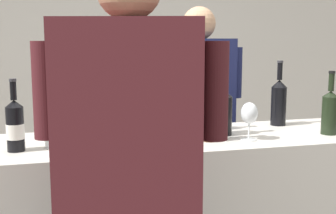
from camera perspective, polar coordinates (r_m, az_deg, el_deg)
name	(u,v)px	position (r m, az deg, el deg)	size (l,w,h in m)	color
wall_back	(114,41)	(4.63, -6.97, 8.48)	(8.00, 0.10, 2.80)	beige
wine_bottle_0	(122,120)	(1.89, -5.96, -1.73)	(0.08, 0.08, 0.34)	black
wine_bottle_1	(207,106)	(2.27, 5.01, 0.10)	(0.07, 0.07, 0.34)	black
wine_bottle_2	(330,111)	(2.31, 20.21, -0.49)	(0.08, 0.08, 0.31)	black
wine_bottle_3	(210,113)	(2.03, 5.47, -0.80)	(0.07, 0.07, 0.34)	black
wine_bottle_4	(15,125)	(1.95, -19.19, -2.27)	(0.07, 0.07, 0.31)	black
wine_bottle_6	(198,112)	(2.16, 3.96, -0.69)	(0.08, 0.08, 0.32)	black
wine_bottle_7	(279,101)	(2.48, 14.14, 0.75)	(0.08, 0.08, 0.35)	black
wine_bottle_8	(121,115)	(2.02, -6.16, -1.03)	(0.08, 0.08, 0.33)	black
wine_bottle_9	(224,111)	(2.17, 7.24, -0.52)	(0.08, 0.08, 0.32)	black
wine_bottle_10	(171,113)	(2.14, 0.36, -0.81)	(0.08, 0.08, 0.32)	black
wine_glass	(249,115)	(2.08, 10.48, -0.96)	(0.08, 0.08, 0.18)	silver
ice_bucket	(71,118)	(1.98, -12.47, -1.46)	(0.24, 0.24, 0.24)	silver
person_server	(198,138)	(2.85, 3.90, -3.97)	(0.58, 0.25, 1.62)	black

